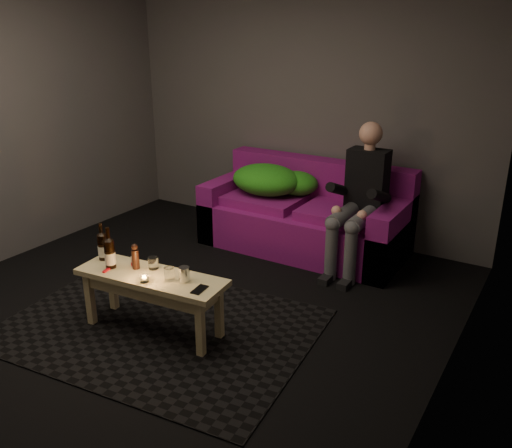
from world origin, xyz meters
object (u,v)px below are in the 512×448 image
(coffee_table, at_px, (152,285))
(beer_bottle_b, at_px, (110,253))
(steel_cup, at_px, (184,274))
(sofa, at_px, (306,218))
(person, at_px, (360,196))
(beer_bottle_a, at_px, (103,246))

(coffee_table, distance_m, beer_bottle_b, 0.38)
(coffee_table, bearing_deg, steel_cup, 9.79)
(sofa, xyz_separation_m, coffee_table, (-0.23, -2.00, 0.07))
(person, distance_m, beer_bottle_a, 2.25)
(coffee_table, relative_size, beer_bottle_b, 3.70)
(person, height_order, coffee_table, person)
(beer_bottle_b, bearing_deg, sofa, 74.82)
(sofa, relative_size, steel_cup, 19.15)
(beer_bottle_a, bearing_deg, beer_bottle_b, -26.51)
(coffee_table, bearing_deg, beer_bottle_a, 178.11)
(person, height_order, beer_bottle_b, person)
(coffee_table, height_order, beer_bottle_a, beer_bottle_a)
(person, xyz_separation_m, beer_bottle_a, (-1.31, -1.82, -0.12))
(sofa, relative_size, coffee_table, 1.72)
(person, relative_size, steel_cup, 12.79)
(beer_bottle_a, bearing_deg, coffee_table, -1.89)
(beer_bottle_a, distance_m, beer_bottle_b, 0.17)
(person, bearing_deg, coffee_table, -114.36)
(sofa, relative_size, beer_bottle_a, 6.85)
(beer_bottle_a, bearing_deg, steel_cup, 2.31)
(sofa, distance_m, coffee_table, 2.01)
(sofa, height_order, beer_bottle_b, sofa)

